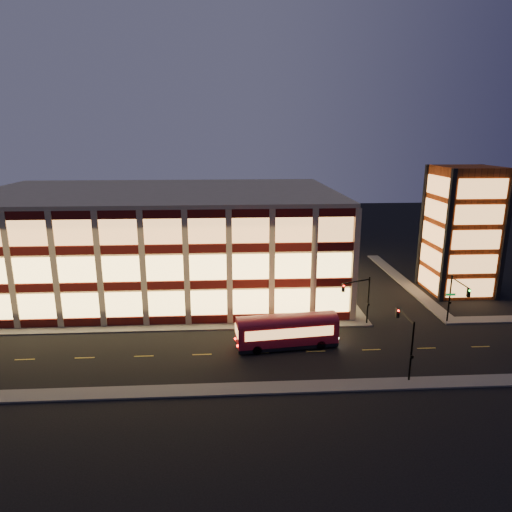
{
  "coord_description": "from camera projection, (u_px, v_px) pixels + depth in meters",
  "views": [
    {
      "loc": [
        7.01,
        -49.53,
        22.19
      ],
      "look_at": [
        10.5,
        8.0,
        6.82
      ],
      "focal_mm": 32.0,
      "sensor_mm": 36.0,
      "label": 1
    }
  ],
  "objects": [
    {
      "name": "traffic_signal_right",
      "position": [
        456.0,
        294.0,
        53.38
      ],
      "size": [
        1.2,
        4.37,
        6.0
      ],
      "color": "black",
      "rests_on": "ground"
    },
    {
      "name": "sidewalk_near",
      "position": [
        153.0,
        392.0,
        40.52
      ],
      "size": [
        100.0,
        2.0,
        0.15
      ],
      "primitive_type": "cube",
      "color": "#514F4C",
      "rests_on": "ground"
    },
    {
      "name": "traffic_signal_far",
      "position": [
        359.0,
        294.0,
        53.54
      ],
      "size": [
        3.79,
        1.87,
        6.0
      ],
      "color": "black",
      "rests_on": "ground"
    },
    {
      "name": "ground",
      "position": [
        170.0,
        332.0,
        53.08
      ],
      "size": [
        200.0,
        200.0,
        0.0
      ],
      "primitive_type": "plane",
      "color": "black",
      "rests_on": "ground"
    },
    {
      "name": "traffic_signal_near",
      "position": [
        406.0,
        334.0,
        42.75
      ],
      "size": [
        0.32,
        4.45,
        6.0
      ],
      "color": "black",
      "rests_on": "ground"
    },
    {
      "name": "sidewalk_office_south",
      "position": [
        146.0,
        328.0,
        53.85
      ],
      "size": [
        54.0,
        2.0,
        0.15
      ],
      "primitive_type": "cube",
      "color": "#514F4C",
      "rests_on": "ground"
    },
    {
      "name": "stair_tower",
      "position": [
        461.0,
        231.0,
        64.62
      ],
      "size": [
        8.6,
        8.6,
        18.0
      ],
      "color": "#8C3814",
      "rests_on": "ground"
    },
    {
      "name": "sidewalk_office_east",
      "position": [
        333.0,
        282.0,
        70.8
      ],
      "size": [
        2.0,
        30.0,
        0.15
      ],
      "primitive_type": "cube",
      "color": "#514F4C",
      "rests_on": "ground"
    },
    {
      "name": "office_building",
      "position": [
        162.0,
        239.0,
        67.35
      ],
      "size": [
        50.45,
        30.45,
        14.5
      ],
      "color": "tan",
      "rests_on": "ground"
    },
    {
      "name": "trolley_bus",
      "position": [
        287.0,
        329.0,
        48.79
      ],
      "size": [
        11.04,
        3.93,
        3.66
      ],
      "rotation": [
        0.0,
        0.0,
        0.12
      ],
      "color": "maroon",
      "rests_on": "ground"
    },
    {
      "name": "sidewalk_tower_south",
      "position": [
        497.0,
        319.0,
        56.36
      ],
      "size": [
        14.0,
        2.0,
        0.15
      ],
      "primitive_type": "cube",
      "color": "#514F4C",
      "rests_on": "ground"
    },
    {
      "name": "sidewalk_tower_west",
      "position": [
        402.0,
        280.0,
        71.44
      ],
      "size": [
        2.0,
        30.0,
        0.15
      ],
      "primitive_type": "cube",
      "color": "#514F4C",
      "rests_on": "ground"
    }
  ]
}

